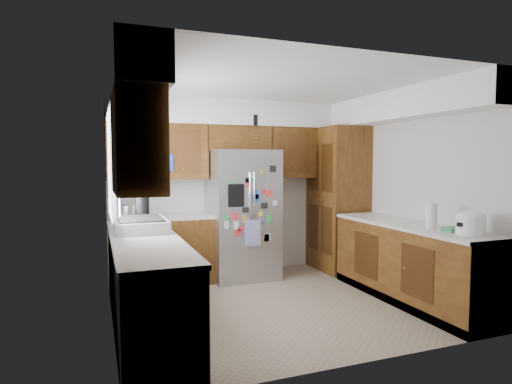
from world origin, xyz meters
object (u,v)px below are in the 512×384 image
pantry (338,199)px  rice_cooker (471,222)px  fridge (243,214)px  paper_towel (431,216)px

pantry → rice_cooker: (-0.00, -2.46, -0.03)m
pantry → fridge: 1.51m
fridge → paper_towel: (1.45, -2.04, 0.16)m
pantry → rice_cooker: pantry is taller
pantry → paper_towel: size_ratio=7.92×
pantry → fridge: bearing=177.9°
pantry → rice_cooker: bearing=-90.0°
pantry → paper_towel: bearing=-91.4°
fridge → paper_towel: 2.51m
fridge → paper_towel: size_ratio=6.63×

